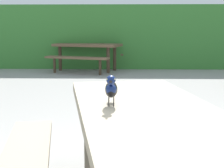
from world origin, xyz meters
The scene contains 4 objects.
hedge_wall centered at (0.00, 8.34, 0.91)m, with size 28.00×2.31×1.81m, color #387A33.
picnic_table_foreground centered at (0.03, -0.25, 0.56)m, with size 1.97×1.99×0.74m.
bird_grackle centered at (-0.18, -0.24, 0.84)m, with size 0.07×0.29×0.18m.
picnic_table_mid_right centered at (-1.04, 6.88, 0.56)m, with size 2.13×2.11×0.74m.
Camera 1 is at (-0.13, -2.03, 1.18)m, focal length 52.05 mm.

